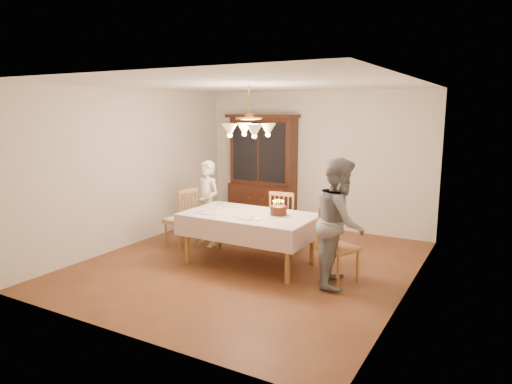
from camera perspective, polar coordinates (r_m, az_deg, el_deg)
The scene contains 14 objects.
ground at distance 6.85m, azimuth -0.83°, elevation -8.94°, with size 5.00×5.00×0.00m, color #5D311A.
room_shell at distance 6.50m, azimuth -0.87°, elevation 4.34°, with size 5.00×5.00×5.00m.
dining_table at distance 6.66m, azimuth -0.85°, elevation -3.38°, with size 1.90×1.10×0.76m.
china_hutch at distance 9.01m, azimuth 0.86°, elevation 2.53°, with size 1.38×0.54×2.16m.
chair_far_side at distance 7.31m, azimuth 3.68°, elevation -4.09°, with size 0.48×0.46×1.00m.
chair_left_end at distance 7.60m, azimuth -9.34°, elevation -3.55°, with size 0.49×0.50×1.00m.
chair_right_end at distance 6.16m, azimuth 10.23°, elevation -6.98°, with size 0.56×0.57×1.00m.
elderly_woman at distance 7.61m, azimuth -6.14°, elevation -1.44°, with size 0.52×0.34×1.43m, color beige.
adult_in_grey at distance 5.97m, azimuth 10.46°, elevation -3.71°, with size 0.81×0.63×1.66m, color slate.
birthday_cake at distance 6.51m, azimuth 2.81°, elevation -2.41°, with size 0.30×0.30×0.22m.
place_setting_near_left at distance 6.69m, azimuth -5.80°, elevation -2.62°, with size 0.41×0.26×0.02m.
place_setting_near_right at distance 6.36m, azimuth -1.16°, elevation -3.25°, with size 0.41×0.26×0.02m.
place_setting_far_left at distance 7.20m, azimuth -3.28°, elevation -1.67°, with size 0.41×0.26×0.02m.
chandelier at distance 6.47m, azimuth -0.88°, elevation 7.82°, with size 0.62×0.62×0.73m.
Camera 1 is at (3.26, -5.59, 2.25)m, focal length 32.00 mm.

